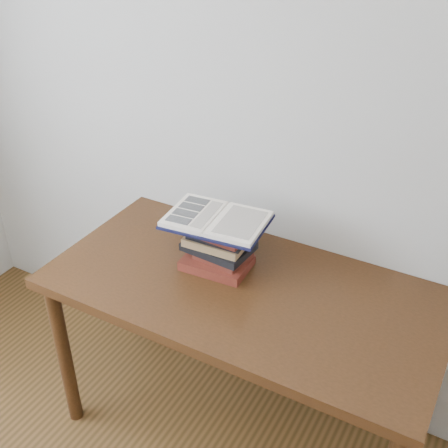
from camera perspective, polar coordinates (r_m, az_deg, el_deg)
The scene contains 3 objects.
desk at distance 2.14m, azimuth 1.93°, elevation -8.31°, with size 1.47×0.73×0.79m.
book_stack at distance 2.14m, azimuth -0.52°, elevation -2.33°, with size 0.27×0.22×0.18m.
open_book at distance 2.09m, azimuth -0.75°, elevation 0.43°, with size 0.40×0.29×0.03m.
Camera 1 is at (0.78, -0.09, 2.07)m, focal length 45.00 mm.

